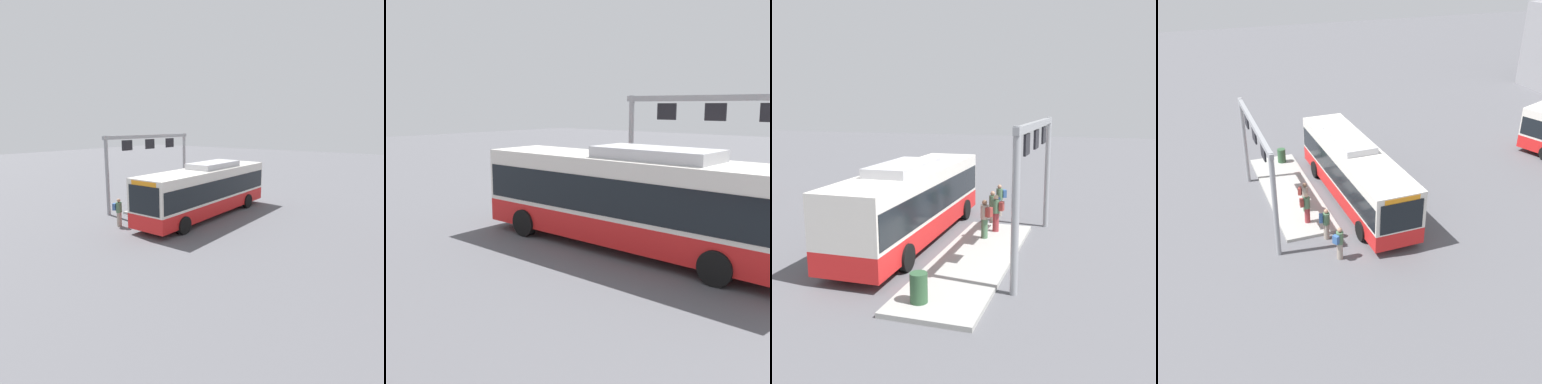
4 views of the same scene
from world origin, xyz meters
The scene contains 9 objects.
ground_plane centered at (0.00, 0.00, 0.00)m, with size 120.00×120.00×0.00m, color #56565B.
platform_curb centered at (-2.02, -3.27, 0.08)m, with size 10.00×2.80×0.16m, color #9E9E99.
bus_main centered at (-0.01, 0.00, 1.81)m, with size 11.51×2.79×3.46m.
person_boarding centered at (5.07, -2.70, 0.89)m, with size 0.53×0.61×1.67m.
person_waiting_near centered at (1.71, -3.29, 1.05)m, with size 0.37×0.54×1.67m.
person_waiting_mid centered at (3.26, -2.77, 0.89)m, with size 0.44×0.58×1.67m.
person_waiting_far centered at (0.56, -3.06, 1.05)m, with size 0.52×0.61×1.67m.
platform_sign_gantry centered at (-0.31, -5.24, 3.71)m, with size 8.47×0.24×5.20m.
trash_bin centered at (-6.03, -2.77, 0.61)m, with size 0.52×0.52×0.90m, color #2D5133.
Camera 3 is at (-17.22, -7.58, 5.90)m, focal length 41.84 mm.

